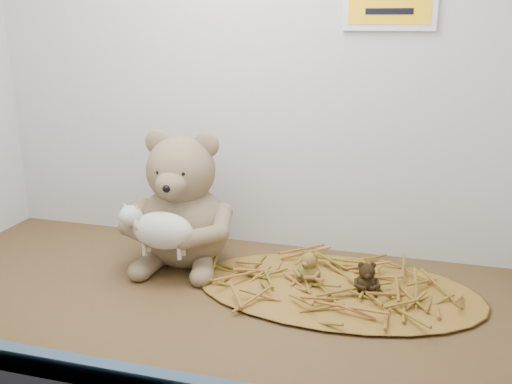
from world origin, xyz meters
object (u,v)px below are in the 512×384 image
(toy_lamb, at_px, (163,231))
(mini_teddy_tan, at_px, (310,266))
(mini_teddy_brown, at_px, (366,276))
(main_teddy, at_px, (183,199))

(toy_lamb, relative_size, mini_teddy_tan, 2.42)
(mini_teddy_tan, relative_size, mini_teddy_brown, 1.06)
(mini_teddy_brown, bearing_deg, mini_teddy_tan, 158.68)
(mini_teddy_brown, bearing_deg, main_teddy, 157.89)
(main_teddy, bearing_deg, toy_lamb, -95.14)
(toy_lamb, distance_m, mini_teddy_tan, 0.29)
(main_teddy, height_order, mini_teddy_brown, main_teddy)
(main_teddy, height_order, toy_lamb, main_teddy)
(toy_lamb, height_order, mini_teddy_brown, toy_lamb)
(main_teddy, relative_size, mini_teddy_brown, 4.65)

